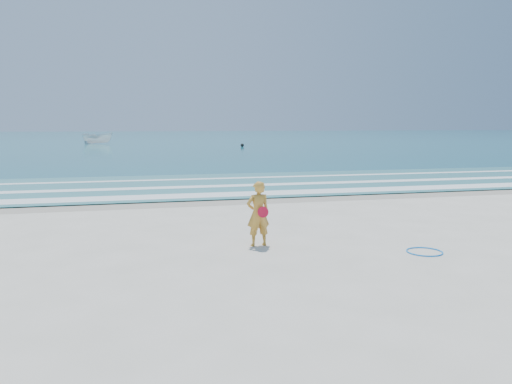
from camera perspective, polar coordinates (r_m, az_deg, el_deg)
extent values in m
plane|color=silver|center=(10.92, 1.04, -8.12)|extent=(400.00, 400.00, 0.00)
cube|color=#B2A893|center=(19.57, -5.75, -1.04)|extent=(400.00, 2.40, 0.00)
cube|color=#19727F|center=(115.22, -12.58, 6.12)|extent=(400.00, 190.00, 0.04)
cube|color=#59B7AD|center=(24.48, -7.41, 0.80)|extent=(400.00, 10.00, 0.01)
cube|color=white|center=(20.83, -6.26, -0.37)|extent=(400.00, 1.40, 0.01)
cube|color=white|center=(23.69, -7.19, 0.60)|extent=(400.00, 0.90, 0.01)
cube|color=white|center=(26.94, -8.01, 1.45)|extent=(400.00, 0.60, 0.01)
torus|color=#0C81E6|center=(12.44, 18.70, -6.48)|extent=(1.06, 1.06, 0.03)
imported|color=white|center=(78.19, -17.65, 5.88)|extent=(4.56, 2.18, 1.69)
sphere|color=black|center=(64.76, -1.58, 5.37)|extent=(0.45, 0.45, 0.45)
imported|color=gold|center=(12.26, 0.24, -2.50)|extent=(0.62, 0.43, 1.61)
cylinder|color=red|center=(12.09, 0.81, -2.31)|extent=(0.27, 0.08, 0.27)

